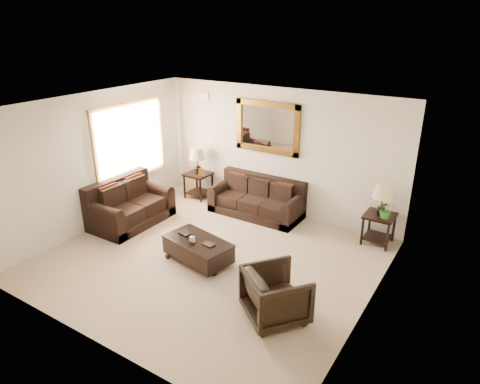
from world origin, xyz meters
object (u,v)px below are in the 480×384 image
Objects in this scene: end_table_left at (198,165)px; armchair at (276,293)px; end_table_right at (381,205)px; sofa at (257,201)px; loveseat at (129,207)px; coffee_table at (198,248)px.

end_table_left is 4.72m from armchair.
end_table_left reaches higher than end_table_right.
armchair is at bearing -39.16° from end_table_left.
armchair is at bearing -55.53° from sofa.
armchair is at bearing -105.35° from loveseat.
coffee_table is at bearing -52.70° from end_table_left.
end_table_right is (4.25, 0.01, -0.01)m from end_table_left.
loveseat is at bearing -157.98° from end_table_right.
sofa is at bearing -2.66° from end_table_left.
loveseat is 1.39× the size of end_table_right.
loveseat is 2.21m from coffee_table.
end_table_left is 1.02× the size of end_table_right.
sofa is 1.63× the size of end_table_left.
end_table_right is 3.44m from coffee_table.
loveseat reaches higher than sofa.
end_table_right is at bearing 1.84° from sofa.
armchair is (4.02, -1.10, 0.07)m from loveseat.
sofa is 1.73m from end_table_left.
coffee_table is (1.78, -2.33, -0.53)m from end_table_left.
end_table_right reaches higher than coffee_table.
end_table_left reaches higher than loveseat.
end_table_right is (2.59, 0.08, 0.48)m from sofa.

